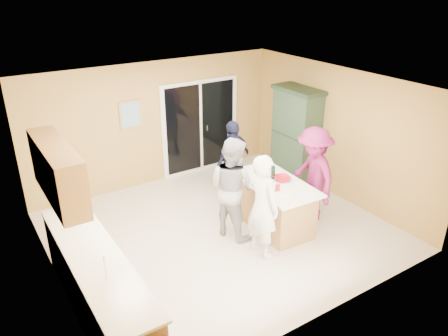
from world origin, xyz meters
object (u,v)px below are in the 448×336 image
green_hutch (296,137)px  kitchen_island (274,206)px  woman_magenta (313,175)px  woman_white (262,206)px  woman_grey (232,187)px  woman_navy (233,159)px

green_hutch → kitchen_island: bearing=-141.3°
woman_magenta → woman_white: bearing=-61.7°
woman_grey → woman_navy: woman_grey is taller
kitchen_island → woman_magenta: 0.90m
kitchen_island → woman_navy: (0.08, 1.41, 0.38)m
kitchen_island → woman_magenta: woman_magenta is taller
woman_navy → woman_magenta: 1.71m
woman_magenta → kitchen_island: bearing=-88.5°
woman_navy → woman_white: bearing=50.9°
green_hutch → woman_navy: (-1.51, 0.14, -0.21)m
woman_white → woman_magenta: 1.49m
woman_white → woman_grey: woman_grey is taller
woman_white → woman_grey: (-0.06, 0.76, 0.02)m
woman_white → woman_navy: woman_white is taller
kitchen_island → woman_white: 0.99m
green_hutch → woman_navy: bearing=174.7°
green_hutch → woman_grey: 2.57m
woman_magenta → green_hutch: bearing=162.6°
kitchen_island → woman_magenta: bearing=-8.2°
woman_grey → woman_magenta: bearing=-120.7°
woman_navy → woman_magenta: (0.67, -1.57, 0.09)m
woman_white → kitchen_island: bearing=-58.1°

